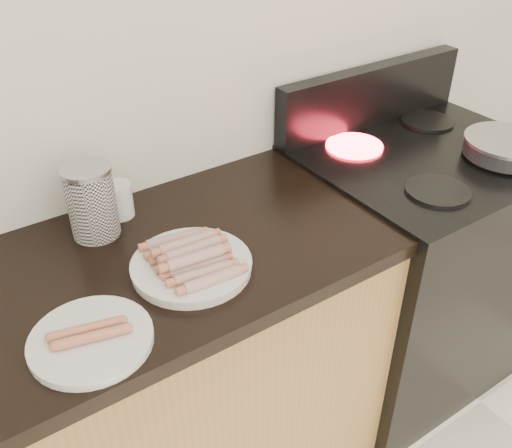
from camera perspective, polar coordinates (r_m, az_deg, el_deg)
wall_back at (r=1.51m, az=-11.08°, el=17.15°), size 4.00×0.04×2.60m
stove at (r=2.11m, az=15.12°, el=-4.25°), size 0.76×0.65×0.91m
stove_panel at (r=2.01m, az=11.46°, el=12.50°), size 0.76×0.06×0.20m
burner_near_left at (r=1.66m, az=17.72°, el=3.17°), size 0.18×0.18×0.01m
burner_far_left at (r=1.86m, az=9.80°, el=7.71°), size 0.18×0.18×0.01m
burner_far_right at (r=2.09m, az=16.76°, el=9.83°), size 0.18×0.18×0.01m
frying_pan at (r=1.91m, az=23.96°, el=7.03°), size 0.26×0.46×0.05m
main_plate at (r=1.32m, az=-6.46°, el=-4.28°), size 0.34×0.34×0.02m
side_plate at (r=1.19m, az=-16.16°, el=-11.07°), size 0.28×0.28×0.02m
hotdog_pile at (r=1.30m, az=-6.54°, el=-3.23°), size 0.13×0.23×0.05m
plain_sausages at (r=1.18m, az=-16.31°, el=-10.40°), size 0.14×0.08×0.02m
canister at (r=1.44m, az=-16.13°, el=2.18°), size 0.12×0.12×0.19m
mug at (r=1.53m, az=-13.60°, el=2.36°), size 0.10×0.10×0.09m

